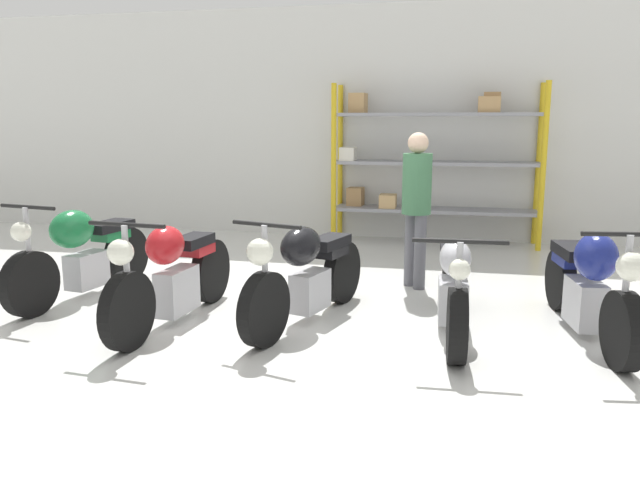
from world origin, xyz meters
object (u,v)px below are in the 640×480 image
(motorcycle_black, at_px, (306,272))
(motorcycle_blue, at_px, (589,284))
(person_browsing, at_px, (417,197))
(motorcycle_green, at_px, (82,252))
(motorcycle_red, at_px, (173,274))
(motorcycle_silver, at_px, (453,285))
(shelving_rack, at_px, (427,158))

(motorcycle_black, xyz_separation_m, motorcycle_blue, (2.46, 0.16, -0.01))
(motorcycle_black, height_order, motorcycle_blue, motorcycle_blue)
(person_browsing, bearing_deg, motorcycle_green, -21.40)
(motorcycle_red, xyz_separation_m, motorcycle_silver, (2.51, 0.35, -0.06))
(motorcycle_green, height_order, motorcycle_red, motorcycle_green)
(shelving_rack, xyz_separation_m, motorcycle_blue, (1.58, -4.00, -0.83))
(motorcycle_silver, bearing_deg, motorcycle_black, -89.69)
(motorcycle_silver, height_order, person_browsing, person_browsing)
(motorcycle_red, xyz_separation_m, motorcycle_blue, (3.64, 0.45, -0.00))
(motorcycle_silver, height_order, motorcycle_blue, motorcycle_blue)
(shelving_rack, xyz_separation_m, person_browsing, (0.01, -2.69, -0.28))
(motorcycle_silver, bearing_deg, shelving_rack, -176.39)
(motorcycle_green, bearing_deg, motorcycle_black, 91.89)
(shelving_rack, distance_m, person_browsing, 2.70)
(motorcycle_red, relative_size, person_browsing, 1.22)
(motorcycle_black, xyz_separation_m, person_browsing, (0.89, 1.47, 0.54))
(shelving_rack, xyz_separation_m, motorcycle_silver, (0.44, -4.10, -0.88))
(motorcycle_green, distance_m, motorcycle_blue, 4.96)
(shelving_rack, distance_m, motorcycle_blue, 4.38)
(motorcycle_blue, xyz_separation_m, person_browsing, (-1.56, 1.31, 0.55))
(motorcycle_green, xyz_separation_m, motorcycle_blue, (4.95, -0.16, -0.02))
(shelving_rack, height_order, motorcycle_blue, shelving_rack)
(motorcycle_black, bearing_deg, motorcycle_blue, 109.68)
(motorcycle_red, relative_size, motorcycle_silver, 0.99)
(motorcycle_green, distance_m, motorcycle_silver, 3.82)
(motorcycle_red, xyz_separation_m, person_browsing, (2.08, 1.76, 0.55))
(shelving_rack, xyz_separation_m, motorcycle_black, (-0.88, -4.16, -0.81))
(motorcycle_black, height_order, motorcycle_silver, motorcycle_black)
(motorcycle_red, distance_m, person_browsing, 2.78)
(motorcycle_red, distance_m, motorcycle_silver, 2.53)
(motorcycle_silver, bearing_deg, person_browsing, -165.67)
(motorcycle_red, bearing_deg, motorcycle_black, 108.91)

